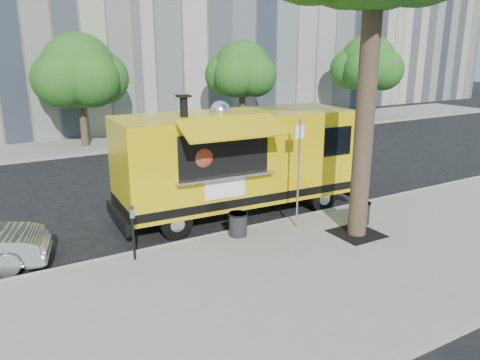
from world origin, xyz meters
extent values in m
plane|color=black|center=(0.00, 0.00, 0.00)|extent=(120.00, 120.00, 0.00)
cube|color=gray|center=(0.00, -4.00, 0.07)|extent=(60.00, 6.00, 0.15)
cube|color=#999993|center=(0.00, -0.93, 0.07)|extent=(60.00, 0.14, 0.16)
cube|color=gray|center=(0.00, 13.50, 0.07)|extent=(60.00, 5.00, 0.15)
cube|color=#A5A08A|center=(30.00, 24.00, 8.00)|extent=(16.00, 12.00, 16.00)
cylinder|color=#33261C|center=(2.60, -2.80, 3.40)|extent=(0.48, 0.48, 6.50)
cube|color=black|center=(2.60, -2.80, 0.15)|extent=(1.20, 1.20, 0.02)
cylinder|color=#33261C|center=(-1.00, 12.70, 1.45)|extent=(0.36, 0.36, 2.60)
sphere|color=#134512|center=(-1.00, 12.70, 3.85)|extent=(3.60, 3.60, 3.60)
cylinder|color=#33261C|center=(8.00, 12.40, 1.45)|extent=(0.36, 0.36, 2.60)
sphere|color=#134512|center=(8.00, 12.40, 3.74)|extent=(3.24, 3.24, 3.24)
cylinder|color=#33261C|center=(18.00, 12.60, 1.45)|extent=(0.36, 0.36, 2.60)
sphere|color=#134512|center=(18.00, 12.60, 3.91)|extent=(3.78, 3.78, 3.78)
cylinder|color=silver|center=(1.55, -1.55, 1.65)|extent=(0.06, 0.06, 3.00)
cube|color=white|center=(1.55, -1.55, 2.80)|extent=(0.28, 0.02, 0.35)
cylinder|color=black|center=(-3.00, -1.35, 0.68)|extent=(0.06, 0.06, 1.05)
cube|color=silver|center=(-3.00, -1.35, 1.30)|extent=(0.10, 0.08, 0.22)
sphere|color=black|center=(-3.00, -1.35, 1.43)|extent=(0.11, 0.11, 0.11)
cube|color=gold|center=(0.85, 0.53, 1.82)|extent=(7.18, 2.76, 2.55)
cube|color=black|center=(0.85, 0.53, 0.78)|extent=(7.20, 2.78, 0.24)
cube|color=black|center=(4.45, 0.34, 0.49)|extent=(0.30, 2.28, 0.33)
cube|color=black|center=(-2.76, 0.73, 0.49)|extent=(0.30, 2.28, 0.33)
cube|color=black|center=(4.39, 0.35, 2.23)|extent=(0.15, 1.91, 1.03)
cylinder|color=black|center=(3.23, -0.59, 0.43)|extent=(0.88, 0.35, 0.87)
cylinder|color=black|center=(3.34, 1.40, 0.43)|extent=(0.88, 0.35, 0.87)
cylinder|color=black|center=(-1.54, -0.34, 0.43)|extent=(0.88, 0.35, 0.87)
cylinder|color=black|center=(-1.43, 1.66, 0.43)|extent=(0.88, 0.35, 0.87)
cube|color=black|center=(-0.19, -0.55, 2.23)|extent=(2.61, 0.32, 1.14)
cube|color=silver|center=(-0.20, -0.71, 1.62)|extent=(2.82, 0.50, 0.06)
cube|color=gold|center=(-0.22, -1.11, 3.00)|extent=(2.76, 1.17, 0.45)
cube|color=white|center=(-0.19, -0.63, 1.28)|extent=(1.20, 0.10, 0.54)
cylinder|color=black|center=(-0.78, 0.62, 3.37)|extent=(0.22, 0.22, 0.60)
sphere|color=silver|center=(0.42, 0.77, 3.15)|extent=(0.61, 0.61, 0.61)
sphere|color=#9B3B22|center=(-0.77, -0.23, 2.18)|extent=(0.91, 0.91, 0.91)
cylinder|color=#FF590C|center=(-0.78, -0.46, 2.05)|extent=(0.38, 0.15, 0.37)
cylinder|color=black|center=(-0.18, -1.30, 0.46)|extent=(0.48, 0.48, 0.62)
cylinder|color=black|center=(-0.18, -1.30, 0.75)|extent=(0.52, 0.52, 0.04)
cylinder|color=black|center=(3.26, -2.27, 0.46)|extent=(0.47, 0.47, 0.62)
cylinder|color=black|center=(3.26, -2.27, 0.75)|extent=(0.51, 0.51, 0.04)
camera|label=1|loc=(-5.91, -11.25, 4.94)|focal=35.00mm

